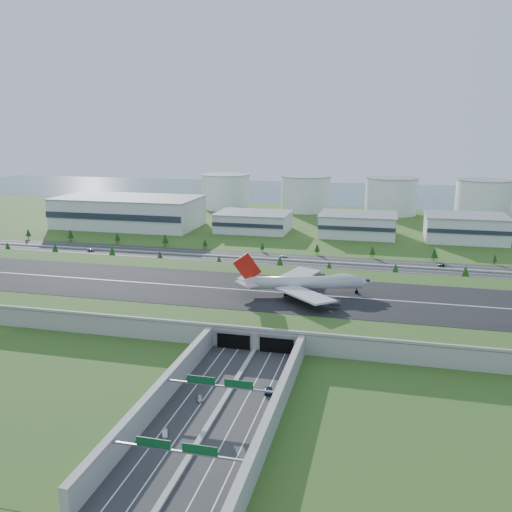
% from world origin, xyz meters
% --- Properties ---
extents(ground, '(1200.00, 1200.00, 0.00)m').
position_xyz_m(ground, '(0.00, 0.00, 0.00)').
color(ground, '#2F5C1C').
rests_on(ground, ground).
extents(airfield_deck, '(520.00, 100.00, 9.20)m').
position_xyz_m(airfield_deck, '(0.00, -0.09, 4.12)').
color(airfield_deck, gray).
rests_on(airfield_deck, ground).
extents(underpass_road, '(38.80, 120.40, 8.00)m').
position_xyz_m(underpass_road, '(0.00, -99.42, 3.43)').
color(underpass_road, '#28282B').
rests_on(underpass_road, ground).
extents(sign_gantry_near, '(38.70, 0.70, 9.80)m').
position_xyz_m(sign_gantry_near, '(0.00, -95.04, 6.95)').
color(sign_gantry_near, gray).
rests_on(sign_gantry_near, ground).
extents(sign_gantry_far, '(38.70, 0.70, 9.80)m').
position_xyz_m(sign_gantry_far, '(0.00, -130.04, 6.95)').
color(sign_gantry_far, gray).
rests_on(sign_gantry_far, ground).
extents(north_expressway, '(560.00, 36.00, 0.12)m').
position_xyz_m(north_expressway, '(0.00, 95.00, 0.06)').
color(north_expressway, '#28282B').
rests_on(north_expressway, ground).
extents(tree_row, '(506.37, 48.57, 8.39)m').
position_xyz_m(tree_row, '(5.19, 95.19, 4.63)').
color(tree_row, '#3D2819').
rests_on(tree_row, ground).
extents(hangar_west, '(120.00, 60.00, 25.00)m').
position_xyz_m(hangar_west, '(-170.00, 185.00, 12.50)').
color(hangar_west, silver).
rests_on(hangar_west, ground).
extents(hangar_mid_a, '(58.00, 42.00, 15.00)m').
position_xyz_m(hangar_mid_a, '(-60.00, 190.00, 7.50)').
color(hangar_mid_a, silver).
rests_on(hangar_mid_a, ground).
extents(hangar_mid_b, '(58.00, 42.00, 17.00)m').
position_xyz_m(hangar_mid_b, '(25.00, 190.00, 8.50)').
color(hangar_mid_b, silver).
rests_on(hangar_mid_b, ground).
extents(hangar_mid_c, '(58.00, 42.00, 19.00)m').
position_xyz_m(hangar_mid_c, '(105.00, 190.00, 9.50)').
color(hangar_mid_c, silver).
rests_on(hangar_mid_c, ground).
extents(fuel_tank_a, '(50.00, 50.00, 35.00)m').
position_xyz_m(fuel_tank_a, '(-120.00, 310.00, 17.50)').
color(fuel_tank_a, white).
rests_on(fuel_tank_a, ground).
extents(fuel_tank_b, '(50.00, 50.00, 35.00)m').
position_xyz_m(fuel_tank_b, '(-35.00, 310.00, 17.50)').
color(fuel_tank_b, white).
rests_on(fuel_tank_b, ground).
extents(fuel_tank_c, '(50.00, 50.00, 35.00)m').
position_xyz_m(fuel_tank_c, '(50.00, 310.00, 17.50)').
color(fuel_tank_c, white).
rests_on(fuel_tank_c, ground).
extents(fuel_tank_d, '(50.00, 50.00, 35.00)m').
position_xyz_m(fuel_tank_d, '(135.00, 310.00, 17.50)').
color(fuel_tank_d, white).
rests_on(fuel_tank_d, ground).
extents(bay_water, '(1200.00, 260.00, 0.06)m').
position_xyz_m(bay_water, '(0.00, 480.00, 0.03)').
color(bay_water, '#355566').
rests_on(bay_water, ground).
extents(boeing_747, '(63.87, 59.58, 20.20)m').
position_xyz_m(boeing_747, '(11.13, 0.76, 13.74)').
color(boeing_747, silver).
rests_on(boeing_747, airfield_deck).
extents(car_0, '(3.22, 4.57, 1.44)m').
position_xyz_m(car_0, '(-7.45, -92.42, 0.84)').
color(car_0, silver).
rests_on(car_0, ground).
extents(car_1, '(2.93, 4.33, 1.35)m').
position_xyz_m(car_1, '(-10.36, -113.48, 0.80)').
color(car_1, silver).
rests_on(car_1, ground).
extents(car_2, '(4.02, 6.21, 1.59)m').
position_xyz_m(car_2, '(12.39, -82.38, 0.92)').
color(car_2, '#0C1B40').
rests_on(car_2, ground).
extents(car_4, '(5.21, 2.68, 1.70)m').
position_xyz_m(car_4, '(-151.50, 89.50, 0.97)').
color(car_4, slate).
rests_on(car_4, ground).
extents(car_5, '(4.52, 2.53, 1.41)m').
position_xyz_m(car_5, '(81.16, 102.40, 0.83)').
color(car_5, black).
rests_on(car_5, ground).
extents(car_7, '(5.26, 2.42, 1.49)m').
position_xyz_m(car_7, '(-18.47, 103.68, 0.86)').
color(car_7, white).
rests_on(car_7, ground).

